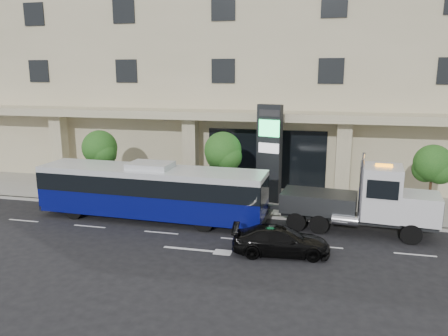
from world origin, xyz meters
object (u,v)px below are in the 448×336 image
at_px(city_bus, 151,191).
at_px(black_sedan, 281,241).
at_px(signage_pylon, 269,153).
at_px(tow_truck, 365,202).

bearing_deg(city_bus, black_sedan, -21.08).
relative_size(black_sedan, signage_pylon, 0.73).
relative_size(city_bus, tow_truck, 1.46).
bearing_deg(signage_pylon, city_bus, -128.21).
relative_size(city_bus, black_sedan, 2.92).
xyz_separation_m(black_sedan, signage_pylon, (-1.55, 7.51, 2.53)).
bearing_deg(black_sedan, tow_truck, -53.08).
height_order(black_sedan, signage_pylon, signage_pylon).
distance_m(black_sedan, signage_pylon, 8.08).
bearing_deg(signage_pylon, black_sedan, -63.33).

